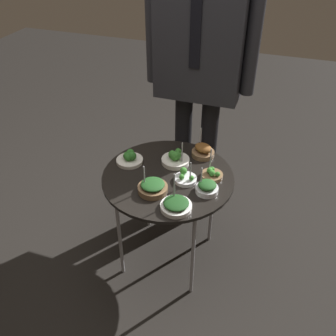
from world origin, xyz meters
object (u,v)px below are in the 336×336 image
object	(u,v)px
bowl_spinach_mid_left	(207,188)
serving_cart	(168,181)
bowl_spinach_back_right	(176,205)
bowl_broccoli_near_rim	(185,178)
bowl_spinach_front_right	(153,187)
waiter_figure	(200,55)
bowl_roast_far_rim	(203,151)
bowl_broccoli_center	(130,158)
bowl_broccoli_front_center	(175,158)
bowl_broccoli_front_left	(212,174)

from	to	relation	value
bowl_spinach_mid_left	serving_cart	bearing A→B (deg)	164.10
bowl_spinach_back_right	bowl_broccoli_near_rim	distance (m)	0.23
bowl_spinach_front_right	waiter_figure	xyz separation A→B (m)	(0.04, 0.67, 0.46)
bowl_roast_far_rim	bowl_broccoli_center	bearing A→B (deg)	-152.01
serving_cart	bowl_broccoli_front_center	distance (m)	0.15
bowl_broccoli_front_center	waiter_figure	xyz separation A→B (m)	(0.01, 0.39, 0.46)
serving_cart	bowl_roast_far_rim	world-z (taller)	bowl_roast_far_rim
serving_cart	bowl_broccoli_front_left	distance (m)	0.24
bowl_broccoli_near_rim	bowl_roast_far_rim	size ratio (longest dim) A/B	0.82
bowl_roast_far_rim	waiter_figure	bearing A→B (deg)	112.88
bowl_broccoli_front_left	bowl_broccoli_front_center	bearing A→B (deg)	163.51
waiter_figure	bowl_spinach_front_right	bearing A→B (deg)	-93.57
bowl_broccoli_front_center	bowl_broccoli_center	bearing A→B (deg)	-162.00
bowl_broccoli_front_center	waiter_figure	distance (m)	0.61
bowl_spinach_mid_left	waiter_figure	bearing A→B (deg)	110.39
bowl_broccoli_front_center	bowl_spinach_mid_left	xyz separation A→B (m)	(0.23, -0.19, 0.00)
bowl_spinach_mid_left	bowl_spinach_front_right	size ratio (longest dim) A/B	0.93
bowl_spinach_back_right	bowl_roast_far_rim	world-z (taller)	bowl_spinach_back_right
bowl_broccoli_front_center	bowl_broccoli_near_rim	bearing A→B (deg)	-54.29
bowl_spinach_front_right	waiter_figure	bearing A→B (deg)	86.43
bowl_roast_far_rim	bowl_spinach_back_right	bearing A→B (deg)	-90.66
bowl_broccoli_near_rim	bowl_broccoli_center	bearing A→B (deg)	169.99
serving_cart	bowl_broccoli_near_rim	size ratio (longest dim) A/B	5.29
bowl_broccoli_near_rim	bowl_roast_far_rim	distance (m)	0.26
bowl_broccoli_front_center	serving_cart	bearing A→B (deg)	-89.60
bowl_spinach_mid_left	bowl_roast_far_rim	distance (m)	0.33
bowl_spinach_front_right	waiter_figure	distance (m)	0.82
bowl_broccoli_front_left	serving_cart	bearing A→B (deg)	-164.60
bowl_spinach_front_right	bowl_broccoli_near_rim	xyz separation A→B (m)	(0.13, 0.14, -0.01)
bowl_broccoli_front_center	bowl_broccoli_front_left	world-z (taller)	bowl_broccoli_front_left
bowl_spinach_front_right	bowl_spinach_back_right	bearing A→B (deg)	-29.06
bowl_spinach_mid_left	waiter_figure	size ratio (longest dim) A/B	0.08
bowl_broccoli_near_rim	waiter_figure	world-z (taller)	waiter_figure
waiter_figure	serving_cart	bearing A→B (deg)	-91.33
bowl_broccoli_front_left	bowl_broccoli_center	bearing A→B (deg)	-178.51
serving_cart	bowl_spinach_back_right	size ratio (longest dim) A/B	4.03
serving_cart	bowl_spinach_front_right	bearing A→B (deg)	-101.18
bowl_broccoli_front_left	bowl_spinach_mid_left	bearing A→B (deg)	-87.93
bowl_spinach_back_right	serving_cart	bearing A→B (deg)	117.45
bowl_broccoli_near_rim	bowl_roast_far_rim	bearing A→B (deg)	83.91
bowl_spinach_back_right	bowl_broccoli_front_left	xyz separation A→B (m)	(0.10, 0.30, -0.00)
bowl_spinach_front_right	bowl_spinach_back_right	distance (m)	0.17
serving_cart	bowl_roast_far_rim	distance (m)	0.29
bowl_spinach_front_right	bowl_broccoli_near_rim	bearing A→B (deg)	47.09
bowl_spinach_front_right	bowl_spinach_back_right	size ratio (longest dim) A/B	0.87
serving_cart	waiter_figure	distance (m)	0.74
bowl_broccoli_front_center	bowl_broccoli_near_rim	world-z (taller)	bowl_broccoli_front_center
bowl_spinach_front_right	bowl_broccoli_center	bearing A→B (deg)	137.05
bowl_spinach_mid_left	bowl_broccoli_near_rim	bearing A→B (deg)	157.29
serving_cart	bowl_broccoli_front_center	world-z (taller)	bowl_broccoli_front_center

